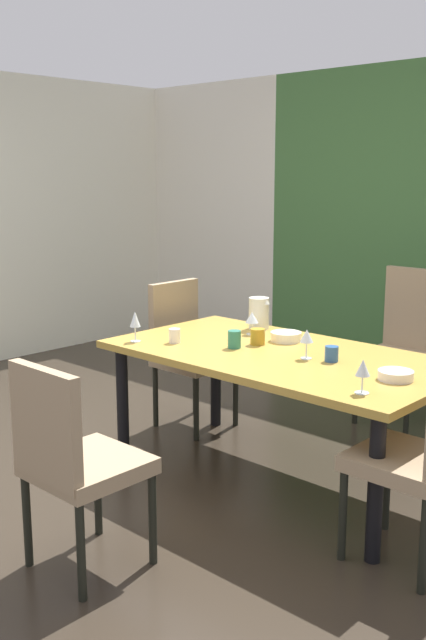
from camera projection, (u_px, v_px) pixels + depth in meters
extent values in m
cube|color=#30281F|center=(111.00, 475.00, 4.04)|extent=(5.58, 5.92, 0.02)
cube|color=white|center=(211.00, 214.00, 7.17)|extent=(1.69, 0.10, 2.53)
cube|color=#B28C39|center=(279.00, 356.00, 3.84)|extent=(1.88, 1.01, 0.04)
cylinder|color=black|center=(216.00, 376.00, 4.76)|extent=(0.07, 0.07, 0.69)
cylinder|color=black|center=(123.00, 404.00, 4.18)|extent=(0.07, 0.07, 0.69)
cylinder|color=black|center=(376.00, 488.00, 3.06)|extent=(0.07, 0.07, 0.69)
cube|color=#9B8363|center=(195.00, 361.00, 4.72)|extent=(0.44, 0.44, 0.07)
cube|color=#9B8363|center=(174.00, 319.00, 4.80)|extent=(0.05, 0.42, 0.51)
cylinder|color=black|center=(236.00, 395.00, 4.78)|extent=(0.04, 0.04, 0.42)
cylinder|color=black|center=(196.00, 409.00, 4.51)|extent=(0.04, 0.04, 0.42)
cylinder|color=black|center=(195.00, 384.00, 5.03)|extent=(0.04, 0.04, 0.42)
cylinder|color=black|center=(155.00, 396.00, 4.76)|extent=(0.04, 0.04, 0.42)
cube|color=#9B8363|center=(88.00, 466.00, 3.01)|extent=(0.44, 0.44, 0.07)
cube|color=#9B8363|center=(45.00, 426.00, 2.82)|extent=(0.42, 0.05, 0.47)
cylinder|color=black|center=(98.00, 492.00, 3.33)|extent=(0.04, 0.04, 0.42)
cylinder|color=black|center=(153.00, 518.00, 3.07)|extent=(0.04, 0.04, 0.42)
cylinder|color=black|center=(27.00, 521.00, 3.05)|extent=(0.04, 0.04, 0.42)
cylinder|color=black|center=(81.00, 552.00, 2.80)|extent=(0.04, 0.04, 0.42)
cube|color=#9B8363|center=(397.00, 358.00, 4.78)|extent=(0.44, 0.44, 0.07)
cube|color=#9B8363|center=(414.00, 311.00, 4.86)|extent=(0.42, 0.05, 0.59)
cylinder|color=black|center=(407.00, 406.00, 4.57)|extent=(0.04, 0.04, 0.42)
cylinder|color=black|center=(356.00, 394.00, 4.82)|extent=(0.04, 0.04, 0.42)
cylinder|color=black|center=(384.00, 382.00, 5.09)|extent=(0.04, 0.04, 0.42)
cube|color=#9B8363|center=(407.00, 462.00, 3.06)|extent=(0.44, 0.44, 0.07)
cylinder|color=black|center=(343.00, 515.00, 3.10)|extent=(0.04, 0.04, 0.42)
cylinder|color=black|center=(387.00, 488.00, 3.37)|extent=(0.04, 0.04, 0.42)
cylinder|color=black|center=(424.00, 546.00, 2.85)|extent=(0.04, 0.04, 0.42)
cylinder|color=silver|center=(252.00, 334.00, 4.26)|extent=(0.06, 0.06, 0.00)
cylinder|color=silver|center=(252.00, 328.00, 4.25)|extent=(0.01, 0.01, 0.07)
cone|color=silver|center=(252.00, 317.00, 4.24)|extent=(0.08, 0.08, 0.07)
cylinder|color=silver|center=(362.00, 393.00, 3.12)|extent=(0.06, 0.06, 0.00)
cylinder|color=silver|center=(362.00, 384.00, 3.11)|extent=(0.01, 0.01, 0.08)
cone|color=silver|center=(363.00, 368.00, 3.09)|extent=(0.06, 0.06, 0.07)
cylinder|color=silver|center=(135.00, 341.00, 4.08)|extent=(0.06, 0.06, 0.00)
cylinder|color=silver|center=(135.00, 334.00, 4.07)|extent=(0.01, 0.01, 0.08)
cone|color=silver|center=(135.00, 319.00, 4.05)|extent=(0.06, 0.06, 0.09)
cylinder|color=silver|center=(306.00, 358.00, 3.70)|extent=(0.06, 0.06, 0.00)
cylinder|color=silver|center=(306.00, 350.00, 3.69)|extent=(0.01, 0.01, 0.08)
cone|color=silver|center=(307.00, 336.00, 3.68)|extent=(0.07, 0.07, 0.07)
cylinder|color=white|center=(286.00, 337.00, 4.09)|extent=(0.18, 0.18, 0.05)
cylinder|color=white|center=(396.00, 375.00, 3.32)|extent=(0.17, 0.17, 0.04)
cylinder|color=#2C765E|center=(234.00, 339.00, 3.92)|extent=(0.07, 0.07, 0.10)
cylinder|color=#29528C|center=(332.00, 354.00, 3.64)|extent=(0.07, 0.07, 0.08)
cylinder|color=white|center=(175.00, 336.00, 4.04)|extent=(0.07, 0.07, 0.08)
cylinder|color=#B28220|center=(258.00, 337.00, 4.00)|extent=(0.08, 0.08, 0.09)
cylinder|color=beige|center=(259.00, 313.00, 4.40)|extent=(0.13, 0.13, 0.19)
cone|color=beige|center=(266.00, 301.00, 4.35)|extent=(0.04, 0.04, 0.04)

